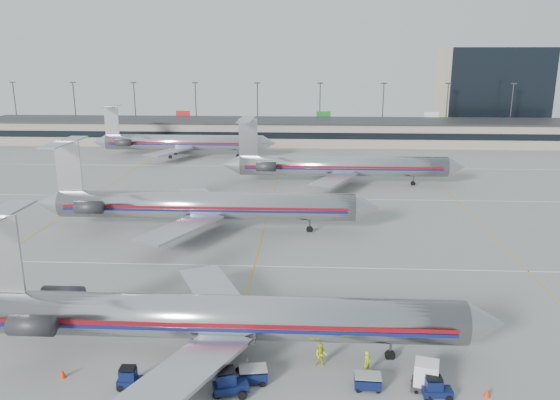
# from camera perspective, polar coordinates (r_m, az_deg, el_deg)

# --- Properties ---
(ground) EXTENTS (260.00, 260.00, 0.00)m
(ground) POSITION_cam_1_polar(r_m,az_deg,el_deg) (52.32, -3.80, -10.97)
(ground) COLOR gray
(ground) RESTS_ON ground
(apron_markings) EXTENTS (160.00, 0.15, 0.02)m
(apron_markings) POSITION_cam_1_polar(r_m,az_deg,el_deg) (61.41, -2.71, -6.90)
(apron_markings) COLOR silver
(apron_markings) RESTS_ON ground
(terminal) EXTENTS (162.00, 17.00, 6.25)m
(terminal) POSITION_cam_1_polar(r_m,az_deg,el_deg) (146.14, 0.69, 7.18)
(terminal) COLOR gray
(terminal) RESTS_ON ground
(light_mast_row) EXTENTS (163.60, 0.40, 15.28)m
(light_mast_row) POSITION_cam_1_polar(r_m,az_deg,el_deg) (159.46, 0.90, 9.79)
(light_mast_row) COLOR #38383D
(light_mast_row) RESTS_ON ground
(distant_building) EXTENTS (30.00, 20.00, 25.00)m
(distant_building) POSITION_cam_1_polar(r_m,az_deg,el_deg) (183.80, 21.17, 10.71)
(distant_building) COLOR tan
(distant_building) RESTS_ON ground
(jet_foreground) EXTENTS (43.15, 25.41, 11.29)m
(jet_foreground) POSITION_cam_1_polar(r_m,az_deg,el_deg) (43.41, -7.13, -11.95)
(jet_foreground) COLOR #B9B9BE
(jet_foreground) RESTS_ON ground
(jet_second_row) EXTENTS (46.13, 27.16, 12.07)m
(jet_second_row) POSITION_cam_1_polar(r_m,az_deg,el_deg) (73.38, -8.46, -0.51)
(jet_second_row) COLOR #B9B9BE
(jet_second_row) RESTS_ON ground
(jet_third_row) EXTENTS (43.85, 26.97, 11.99)m
(jet_third_row) POSITION_cam_1_polar(r_m,az_deg,el_deg) (99.20, 6.04, 3.59)
(jet_third_row) COLOR #B9B9BE
(jet_third_row) RESTS_ON ground
(jet_back_row) EXTENTS (42.64, 26.23, 11.66)m
(jet_back_row) POSITION_cam_1_polar(r_m,az_deg,el_deg) (128.34, -10.38, 5.96)
(jet_back_row) COLOR #B9B9BE
(jet_back_row) RESTS_ON ground
(tug_left) EXTENTS (2.05, 1.09, 1.65)m
(tug_left) POSITION_cam_1_polar(r_m,az_deg,el_deg) (41.77, -15.36, -17.55)
(tug_left) COLOR #0A1337
(tug_left) RESTS_ON ground
(tug_center) EXTENTS (2.65, 1.89, 1.95)m
(tug_center) POSITION_cam_1_polar(r_m,az_deg,el_deg) (39.88, -5.40, -18.50)
(tug_center) COLOR #0A1337
(tug_center) RESTS_ON ground
(tug_right) EXTENTS (2.03, 1.09, 1.61)m
(tug_right) POSITION_cam_1_polar(r_m,az_deg,el_deg) (40.87, 15.96, -18.41)
(tug_right) COLOR #0A1337
(tug_right) RESTS_ON ground
(cart_inner) EXTENTS (2.20, 1.69, 1.13)m
(cart_inner) POSITION_cam_1_polar(r_m,az_deg,el_deg) (41.17, -2.83, -17.75)
(cart_inner) COLOR #0A1337
(cart_inner) RESTS_ON ground
(cart_outer) EXTENTS (1.92, 1.36, 1.06)m
(cart_outer) POSITION_cam_1_polar(r_m,az_deg,el_deg) (40.95, 9.15, -18.20)
(cart_outer) COLOR #0A1337
(cart_outer) RESTS_ON ground
(uld_container) EXTENTS (2.30, 2.06, 2.06)m
(uld_container) POSITION_cam_1_polar(r_m,az_deg,el_deg) (41.49, 15.02, -17.29)
(uld_container) COLOR #2D2D30
(uld_container) RESTS_ON ground
(belt_loader) EXTENTS (4.67, 1.52, 2.47)m
(belt_loader) POSITION_cam_1_polar(r_m,az_deg,el_deg) (42.86, -6.05, -16.29)
(belt_loader) COLOR gray
(belt_loader) RESTS_ON ground
(ramp_worker_near) EXTENTS (0.75, 0.76, 1.77)m
(ramp_worker_near) POSITION_cam_1_polar(r_m,az_deg,el_deg) (42.42, 9.12, -16.41)
(ramp_worker_near) COLOR #BBE115
(ramp_worker_near) RESTS_ON ground
(ramp_worker_far) EXTENTS (0.99, 0.82, 1.86)m
(ramp_worker_far) POSITION_cam_1_polar(r_m,az_deg,el_deg) (42.85, 4.30, -15.84)
(ramp_worker_far) COLOR #CDDF14
(ramp_worker_far) RESTS_ON ground
(cone_right) EXTENTS (0.56, 0.56, 0.63)m
(cone_right) POSITION_cam_1_polar(r_m,az_deg,el_deg) (42.32, 20.84, -18.28)
(cone_right) COLOR red
(cone_right) RESTS_ON ground
(cone_left) EXTENTS (0.58, 0.58, 0.68)m
(cone_left) POSITION_cam_1_polar(r_m,az_deg,el_deg) (44.65, -21.77, -16.47)
(cone_left) COLOR red
(cone_left) RESTS_ON ground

